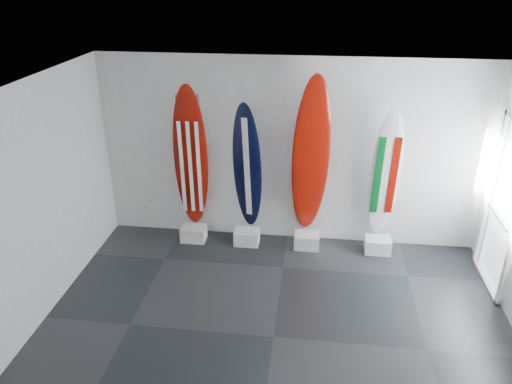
# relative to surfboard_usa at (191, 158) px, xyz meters

# --- Properties ---
(floor) EXTENTS (6.00, 6.00, 0.00)m
(floor) POSITION_rel_surfboard_usa_xyz_m (1.54, -2.28, -1.43)
(floor) COLOR black
(floor) RESTS_ON ground
(ceiling) EXTENTS (6.00, 6.00, 0.00)m
(ceiling) POSITION_rel_surfboard_usa_xyz_m (1.54, -2.28, 1.57)
(ceiling) COLOR white
(ceiling) RESTS_ON wall_back
(wall_back) EXTENTS (6.00, 0.00, 6.00)m
(wall_back) POSITION_rel_surfboard_usa_xyz_m (1.54, 0.22, 0.07)
(wall_back) COLOR silver
(wall_back) RESTS_ON ground
(wall_left) EXTENTS (0.00, 5.00, 5.00)m
(wall_left) POSITION_rel_surfboard_usa_xyz_m (-1.46, -2.28, 0.07)
(wall_left) COLOR silver
(wall_left) RESTS_ON ground
(display_block_usa) EXTENTS (0.40, 0.30, 0.24)m
(display_block_usa) POSITION_rel_surfboard_usa_xyz_m (0.00, -0.10, -1.31)
(display_block_usa) COLOR white
(display_block_usa) RESTS_ON floor
(surfboard_usa) EXTENTS (0.55, 0.24, 2.38)m
(surfboard_usa) POSITION_rel_surfboard_usa_xyz_m (0.00, 0.00, 0.00)
(surfboard_usa) COLOR #770C03
(surfboard_usa) RESTS_ON display_block_usa
(display_block_navy) EXTENTS (0.40, 0.30, 0.24)m
(display_block_navy) POSITION_rel_surfboard_usa_xyz_m (0.90, -0.10, -1.31)
(display_block_navy) COLOR white
(display_block_navy) RESTS_ON floor
(surfboard_navy) EXTENTS (0.55, 0.42, 2.14)m
(surfboard_navy) POSITION_rel_surfboard_usa_xyz_m (0.90, 0.00, -0.12)
(surfboard_navy) COLOR black
(surfboard_navy) RESTS_ON display_block_navy
(display_block_swiss) EXTENTS (0.40, 0.30, 0.24)m
(display_block_swiss) POSITION_rel_surfboard_usa_xyz_m (1.88, -0.10, -1.31)
(display_block_swiss) COLOR white
(display_block_swiss) RESTS_ON floor
(surfboard_swiss) EXTENTS (0.65, 0.48, 2.59)m
(surfboard_swiss) POSITION_rel_surfboard_usa_xyz_m (1.88, 0.00, 0.11)
(surfboard_swiss) COLOR #770C03
(surfboard_swiss) RESTS_ON display_block_swiss
(display_block_italy) EXTENTS (0.40, 0.30, 0.24)m
(display_block_italy) POSITION_rel_surfboard_usa_xyz_m (3.01, -0.10, -1.31)
(display_block_italy) COLOR white
(display_block_italy) RESTS_ON floor
(surfboard_italy) EXTENTS (0.49, 0.29, 2.10)m
(surfboard_italy) POSITION_rel_surfboard_usa_xyz_m (3.01, 0.00, -0.14)
(surfboard_italy) COLOR white
(surfboard_italy) RESTS_ON display_block_italy
(wall_outlet) EXTENTS (0.09, 0.02, 0.13)m
(wall_outlet) POSITION_rel_surfboard_usa_xyz_m (-0.91, 0.20, -1.08)
(wall_outlet) COLOR silver
(wall_outlet) RESTS_ON wall_back
(glass_door) EXTENTS (0.12, 1.16, 2.85)m
(glass_door) POSITION_rel_surfboard_usa_xyz_m (4.51, -0.73, -0.00)
(glass_door) COLOR white
(glass_door) RESTS_ON floor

